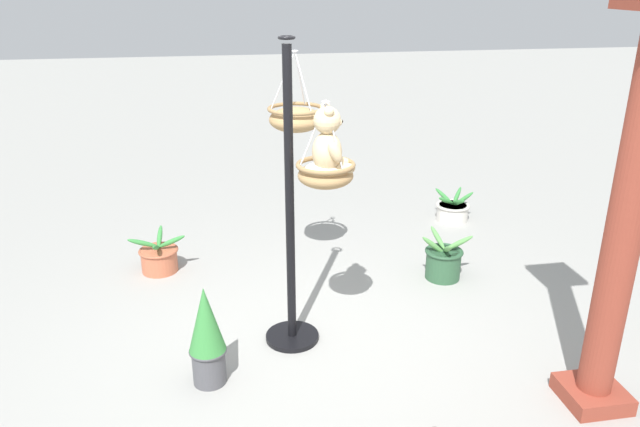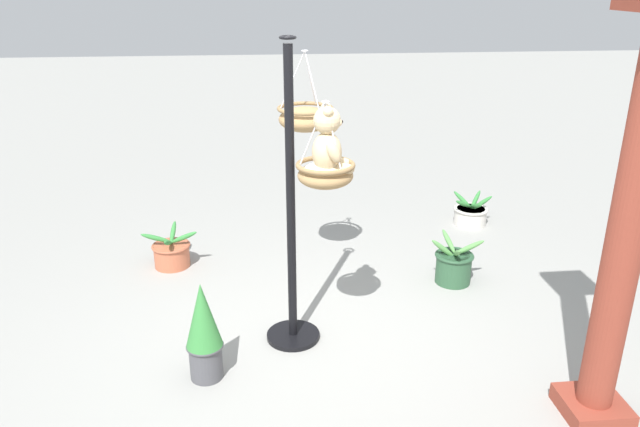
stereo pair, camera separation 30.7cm
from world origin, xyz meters
The scene contains 10 objects.
ground_plane centered at (0.00, 0.00, 0.00)m, with size 40.00×40.00×0.00m, color gray.
display_pole_central centered at (-0.11, -0.19, 0.76)m, with size 0.44×0.44×2.44m.
hanging_basket_with_teddy centered at (0.04, 0.06, 1.48)m, with size 0.44×0.44×0.63m.
teddy_bear centered at (0.04, 0.09, 1.70)m, with size 0.35×0.31×0.51m.
hanging_basket_left_high centered at (-1.20, 0.01, 1.62)m, with size 0.51×0.51×0.72m.
greenhouse_pillar_right centered at (1.04, 1.80, 1.32)m, with size 0.44×0.44×2.74m.
potted_plant_fern_front centered at (-2.40, 2.10, 0.14)m, with size 0.51×0.51×0.39m.
potted_plant_tall_leafy centered at (0.35, -0.87, 0.40)m, with size 0.28×0.28×0.79m.
potted_plant_bushy_green centered at (-1.59, -1.36, 0.15)m, with size 0.57×0.59×0.42m.
potted_plant_small_succulent centered at (-0.95, 1.44, 0.19)m, with size 0.57×0.54×0.48m.
Camera 2 is at (4.26, -0.40, 2.82)m, focal length 34.19 mm.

